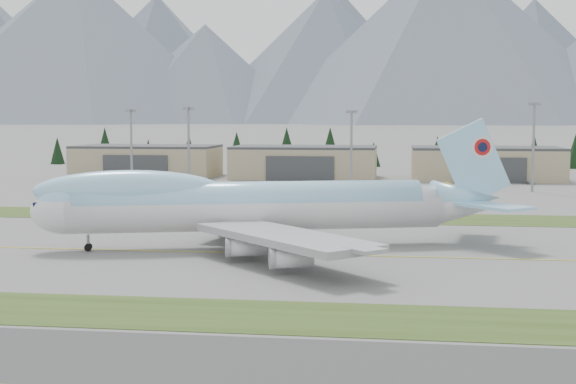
# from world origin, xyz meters

# --- Properties ---
(ground) EXTENTS (7000.00, 7000.00, 0.00)m
(ground) POSITION_xyz_m (0.00, 0.00, 0.00)
(ground) COLOR #60605D
(ground) RESTS_ON ground
(grass_strip_near) EXTENTS (400.00, 14.00, 0.08)m
(grass_strip_near) POSITION_xyz_m (0.00, -38.00, 0.00)
(grass_strip_near) COLOR #2F4518
(grass_strip_near) RESTS_ON ground
(grass_strip_far) EXTENTS (400.00, 18.00, 0.08)m
(grass_strip_far) POSITION_xyz_m (0.00, 45.00, 0.00)
(grass_strip_far) COLOR #2F4518
(grass_strip_far) RESTS_ON ground
(taxiway_line_main) EXTENTS (400.00, 0.40, 0.02)m
(taxiway_line_main) POSITION_xyz_m (0.00, 0.00, 0.00)
(taxiway_line_main) COLOR yellow
(taxiway_line_main) RESTS_ON ground
(boeing_747_freighter) EXTENTS (78.13, 65.04, 20.58)m
(boeing_747_freighter) POSITION_xyz_m (-6.85, 5.68, 6.78)
(boeing_747_freighter) COLOR silver
(boeing_747_freighter) RESTS_ON ground
(hangar_left) EXTENTS (48.00, 26.60, 10.80)m
(hangar_left) POSITION_xyz_m (-70.00, 149.90, 5.39)
(hangar_left) COLOR tan
(hangar_left) RESTS_ON ground
(hangar_center) EXTENTS (48.00, 26.60, 10.80)m
(hangar_center) POSITION_xyz_m (-15.00, 149.90, 5.39)
(hangar_center) COLOR tan
(hangar_center) RESTS_ON ground
(hangar_right) EXTENTS (48.00, 26.60, 10.80)m
(hangar_right) POSITION_xyz_m (45.00, 149.90, 5.39)
(hangar_right) COLOR tan
(hangar_right) RESTS_ON ground
(floodlight_masts) EXTENTS (118.33, 6.70, 24.59)m
(floodlight_masts) POSITION_xyz_m (-11.89, 109.35, 16.26)
(floodlight_masts) COLOR gray
(floodlight_masts) RESTS_ON ground
(service_vehicle_a) EXTENTS (2.01, 3.44, 1.10)m
(service_vehicle_a) POSITION_xyz_m (-45.40, 134.58, 0.00)
(service_vehicle_a) COLOR silver
(service_vehicle_a) RESTS_ON ground
(service_vehicle_b) EXTENTS (3.90, 3.29, 1.26)m
(service_vehicle_b) POSITION_xyz_m (30.88, 122.88, 0.00)
(service_vehicle_b) COLOR yellow
(service_vehicle_b) RESTS_ON ground
(service_vehicle_c) EXTENTS (2.43, 4.23, 1.15)m
(service_vehicle_c) POSITION_xyz_m (56.84, 133.46, 0.00)
(service_vehicle_c) COLOR #A3A3A7
(service_vehicle_c) RESTS_ON ground
(conifer_belt) EXTENTS (270.42, 16.58, 16.40)m
(conifer_belt) POSITION_xyz_m (5.22, 212.12, 7.34)
(conifer_belt) COLOR black
(conifer_belt) RESTS_ON ground
(mountain_ridge_front) EXTENTS (4236.96, 1133.98, 496.19)m
(mountain_ridge_front) POSITION_xyz_m (-86.96, 2218.89, 226.11)
(mountain_ridge_front) COLOR slate
(mountain_ridge_front) RESTS_ON ground
(mountain_ridge_rear) EXTENTS (4513.91, 1030.91, 515.46)m
(mountain_ridge_rear) POSITION_xyz_m (147.47, 2900.00, 255.71)
(mountain_ridge_rear) COLOR slate
(mountain_ridge_rear) RESTS_ON ground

